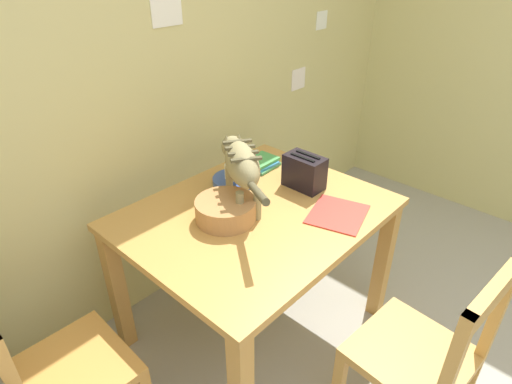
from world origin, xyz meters
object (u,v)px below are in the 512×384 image
(dining_table, at_px, (256,227))
(coffee_mug, at_px, (234,171))
(wooden_chair_near, at_px, (58,375))
(wooden_chair_far, at_px, (422,357))
(magazine, at_px, (338,214))
(book_stack, at_px, (261,163))
(saucer_bowl, at_px, (234,180))
(cat, at_px, (241,164))
(wicker_basket, at_px, (226,209))
(toaster, at_px, (304,172))

(dining_table, distance_m, coffee_mug, 0.33)
(wooden_chair_near, xyz_separation_m, wooden_chair_far, (0.99, -0.96, 0.00))
(magazine, relative_size, wooden_chair_far, 0.29)
(dining_table, relative_size, book_stack, 6.07)
(saucer_bowl, relative_size, book_stack, 1.12)
(cat, relative_size, wooden_chair_far, 0.65)
(saucer_bowl, xyz_separation_m, magazine, (0.11, -0.56, -0.01))
(wicker_basket, bearing_deg, dining_table, -19.97)
(dining_table, xyz_separation_m, book_stack, (0.35, 0.28, 0.11))
(toaster, bearing_deg, coffee_mug, 126.07)
(cat, bearing_deg, wicker_basket, -128.82)
(toaster, relative_size, wooden_chair_near, 0.22)
(dining_table, bearing_deg, wicker_basket, 160.03)
(cat, distance_m, wicker_basket, 0.22)
(coffee_mug, bearing_deg, wicker_basket, -140.75)
(cat, height_order, wooden_chair_far, cat)
(saucer_bowl, bearing_deg, coffee_mug, -0.00)
(book_stack, relative_size, wooden_chair_far, 0.21)
(cat, bearing_deg, coffee_mug, 89.25)
(wooden_chair_far, bearing_deg, cat, 95.18)
(cat, height_order, wooden_chair_near, cat)
(wooden_chair_far, bearing_deg, coffee_mug, 89.35)
(cat, height_order, coffee_mug, cat)
(dining_table, relative_size, toaster, 5.93)
(book_stack, bearing_deg, magazine, -101.79)
(coffee_mug, xyz_separation_m, wicker_basket, (-0.26, -0.21, -0.02))
(dining_table, relative_size, wicker_basket, 4.36)
(saucer_bowl, xyz_separation_m, toaster, (0.21, -0.29, 0.07))
(coffee_mug, height_order, wicker_basket, coffee_mug)
(dining_table, bearing_deg, book_stack, 38.98)
(wicker_basket, distance_m, wooden_chair_near, 0.91)
(magazine, bearing_deg, saucer_bowl, 84.64)
(cat, relative_size, coffee_mug, 4.60)
(book_stack, height_order, wooden_chair_far, wooden_chair_far)
(coffee_mug, distance_m, magazine, 0.58)
(coffee_mug, bearing_deg, dining_table, -114.20)
(cat, xyz_separation_m, magazine, (0.22, -0.40, -0.21))
(wicker_basket, relative_size, wooden_chair_far, 0.29)
(book_stack, bearing_deg, toaster, -93.74)
(dining_table, bearing_deg, wooden_chair_near, 174.22)
(dining_table, xyz_separation_m, wooden_chair_far, (0.02, -0.86, -0.22))
(saucer_bowl, bearing_deg, book_stack, 4.67)
(coffee_mug, distance_m, wooden_chair_far, 1.19)
(dining_table, bearing_deg, wooden_chair_far, -88.70)
(dining_table, distance_m, cat, 0.32)
(saucer_bowl, bearing_deg, magazine, -78.66)
(saucer_bowl, xyz_separation_m, wooden_chair_near, (-1.09, -0.17, -0.32))
(saucer_bowl, distance_m, wooden_chair_far, 1.17)
(book_stack, relative_size, wooden_chair_near, 0.21)
(cat, distance_m, wooden_chair_far, 1.09)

